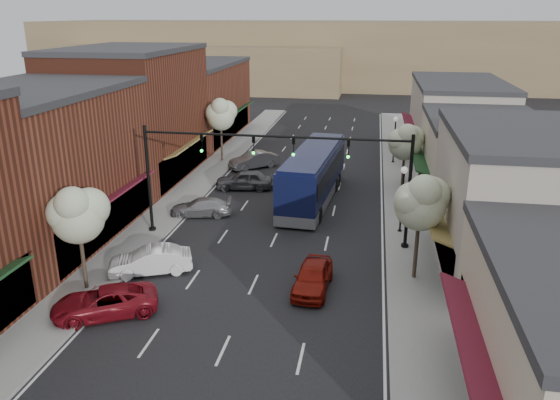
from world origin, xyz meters
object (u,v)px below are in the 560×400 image
at_px(parked_car_e, 254,160).
at_px(lamp_post_far, 395,132).
at_px(coach_bus, 313,175).
at_px(parked_car_c, 201,207).
at_px(signal_mast_right, 369,173).
at_px(tree_right_near, 421,201).
at_px(red_hatchback, 313,277).
at_px(parked_car_d, 245,180).
at_px(tree_left_far, 221,114).
at_px(lamp_post_near, 403,189).
at_px(tree_right_far, 406,141).
at_px(tree_left_near, 78,213).
at_px(parked_car_a, 105,302).
at_px(parked_car_b, 150,261).
at_px(signal_mast_left, 184,165).

bearing_deg(parked_car_e, lamp_post_far, 65.07).
height_order(coach_bus, parked_car_c, coach_bus).
relative_size(signal_mast_right, tree_right_near, 1.38).
relative_size(coach_bus, red_hatchback, 3.04).
bearing_deg(parked_car_d, coach_bus, 63.62).
xyz_separation_m(tree_left_far, lamp_post_near, (16.05, -15.44, -1.60)).
xyz_separation_m(signal_mast_right, tree_right_far, (2.73, 11.95, -0.63)).
distance_m(signal_mast_right, parked_car_d, 14.48).
distance_m(lamp_post_near, parked_car_e, 18.79).
distance_m(tree_left_near, tree_left_far, 26.00).
bearing_deg(lamp_post_far, tree_left_near, -119.78).
height_order(tree_left_near, parked_car_c, tree_left_near).
bearing_deg(parked_car_c, parked_car_d, 154.77).
bearing_deg(parked_car_e, tree_left_far, -157.95).
relative_size(tree_right_near, red_hatchback, 1.39).
height_order(signal_mast_right, tree_left_near, signal_mast_right).
distance_m(lamp_post_far, parked_car_a, 33.29).
bearing_deg(parked_car_a, lamp_post_near, 104.58).
height_order(tree_right_far, coach_bus, tree_right_far).
relative_size(lamp_post_near, lamp_post_far, 1.00).
height_order(tree_right_near, tree_left_far, tree_left_far).
bearing_deg(parked_car_b, lamp_post_far, 128.97).
distance_m(parked_car_a, parked_car_e, 26.39).
bearing_deg(parked_car_d, red_hatchback, 16.42).
distance_m(tree_left_near, parked_car_b, 4.92).
relative_size(lamp_post_far, parked_car_a, 0.92).
height_order(tree_right_near, parked_car_a, tree_right_near).
bearing_deg(tree_right_far, parked_car_d, -170.83).
relative_size(lamp_post_near, parked_car_c, 1.04).
height_order(red_hatchback, parked_car_e, parked_car_e).
xyz_separation_m(tree_left_near, parked_car_c, (2.43, 11.51, -3.60)).
distance_m(signal_mast_left, tree_right_far, 18.39).
bearing_deg(parked_car_e, lamp_post_near, 1.03).
xyz_separation_m(signal_mast_left, tree_right_far, (13.97, 11.95, -0.63)).
xyz_separation_m(parked_car_a, parked_car_c, (0.38, 13.57, -0.05)).
bearing_deg(tree_left_far, lamp_post_near, -43.89).
bearing_deg(parked_car_a, parked_car_b, 147.36).
xyz_separation_m(tree_left_near, parked_car_a, (2.05, -2.06, -3.55)).
xyz_separation_m(signal_mast_left, parked_car_e, (0.81, 16.24, -3.87)).
xyz_separation_m(signal_mast_right, lamp_post_near, (2.18, 2.50, -1.62)).
relative_size(tree_left_near, red_hatchback, 1.33).
height_order(tree_left_far, lamp_post_near, tree_left_far).
height_order(tree_right_far, parked_car_a, tree_right_far).
bearing_deg(parked_car_b, tree_left_near, -68.34).
height_order(tree_right_near, lamp_post_near, tree_right_near).
bearing_deg(parked_car_e, signal_mast_left, -44.38).
bearing_deg(parked_car_c, lamp_post_far, 129.39).
xyz_separation_m(tree_right_far, parked_car_a, (-14.55, -22.06, -3.32)).
distance_m(signal_mast_left, lamp_post_near, 13.75).
bearing_deg(parked_car_d, parked_car_a, -13.91).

